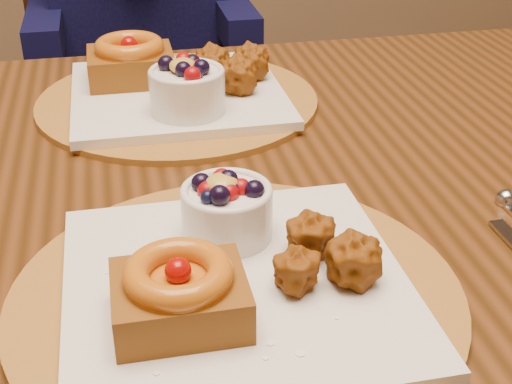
{
  "coord_description": "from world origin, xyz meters",
  "views": [
    {
      "loc": [
        -0.05,
        -0.74,
        1.13
      ],
      "look_at": [
        0.05,
        -0.22,
        0.83
      ],
      "focal_mm": 50.0,
      "sensor_mm": 36.0,
      "label": 1
    }
  ],
  "objects_px": {
    "chair_far": "(121,132)",
    "place_setting_near": "(233,275)",
    "dining_table": "(203,236)",
    "place_setting_far": "(175,86)"
  },
  "relations": [
    {
      "from": "chair_far",
      "to": "place_setting_near",
      "type": "bearing_deg",
      "value": -76.69
    },
    {
      "from": "place_setting_near",
      "to": "place_setting_far",
      "type": "relative_size",
      "value": 1.0
    },
    {
      "from": "place_setting_far",
      "to": "chair_far",
      "type": "height_order",
      "value": "place_setting_far"
    },
    {
      "from": "dining_table",
      "to": "chair_far",
      "type": "bearing_deg",
      "value": 95.56
    },
    {
      "from": "dining_table",
      "to": "chair_far",
      "type": "relative_size",
      "value": 1.94
    },
    {
      "from": "place_setting_far",
      "to": "dining_table",
      "type": "bearing_deg",
      "value": -89.14
    },
    {
      "from": "dining_table",
      "to": "chair_far",
      "type": "height_order",
      "value": "chair_far"
    },
    {
      "from": "place_setting_near",
      "to": "chair_far",
      "type": "xyz_separation_m",
      "value": [
        -0.08,
        1.02,
        -0.32
      ]
    },
    {
      "from": "chair_far",
      "to": "place_setting_far",
      "type": "bearing_deg",
      "value": -73.71
    },
    {
      "from": "place_setting_near",
      "to": "place_setting_far",
      "type": "height_order",
      "value": "place_setting_far"
    }
  ]
}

